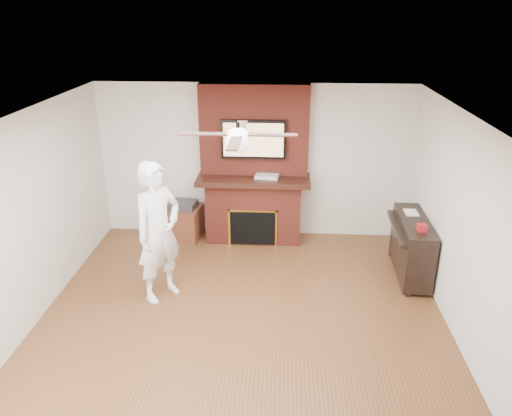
# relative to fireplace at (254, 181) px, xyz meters

# --- Properties ---
(room_shell) EXTENTS (5.36, 5.86, 2.86)m
(room_shell) POSITION_rel_fireplace_xyz_m (0.00, -2.55, 0.25)
(room_shell) COLOR #533118
(room_shell) RESTS_ON ground
(fireplace) EXTENTS (1.78, 0.64, 2.50)m
(fireplace) POSITION_rel_fireplace_xyz_m (0.00, 0.00, 0.00)
(fireplace) COLOR maroon
(fireplace) RESTS_ON ground
(tv) EXTENTS (1.00, 0.08, 0.60)m
(tv) POSITION_rel_fireplace_xyz_m (0.00, -0.05, 0.68)
(tv) COLOR black
(tv) RESTS_ON fireplace
(ceiling_fan) EXTENTS (1.21, 1.21, 0.31)m
(ceiling_fan) POSITION_rel_fireplace_xyz_m (-0.00, -2.55, 1.34)
(ceiling_fan) COLOR black
(ceiling_fan) RESTS_ON room_shell
(person) EXTENTS (0.77, 0.82, 1.86)m
(person) POSITION_rel_fireplace_xyz_m (-1.10, -1.85, -0.07)
(person) COLOR white
(person) RESTS_ON ground
(side_table) EXTENTS (0.62, 0.62, 0.63)m
(side_table) POSITION_rel_fireplace_xyz_m (-1.15, -0.07, -0.70)
(side_table) COLOR #5B2A1A
(side_table) RESTS_ON ground
(piano) EXTENTS (0.53, 1.31, 0.94)m
(piano) POSITION_rel_fireplace_xyz_m (2.29, -1.09, -0.54)
(piano) COLOR black
(piano) RESTS_ON ground
(cable_box) EXTENTS (0.38, 0.25, 0.05)m
(cable_box) POSITION_rel_fireplace_xyz_m (0.21, -0.10, 0.11)
(cable_box) COLOR silver
(cable_box) RESTS_ON fireplace
(candle_orange) EXTENTS (0.07, 0.07, 0.14)m
(candle_orange) POSITION_rel_fireplace_xyz_m (-0.18, -0.17, -0.93)
(candle_orange) COLOR #C65B17
(candle_orange) RESTS_ON ground
(candle_green) EXTENTS (0.07, 0.07, 0.08)m
(candle_green) POSITION_rel_fireplace_xyz_m (0.01, -0.20, -0.95)
(candle_green) COLOR #35853F
(candle_green) RESTS_ON ground
(candle_cream) EXTENTS (0.07, 0.07, 0.12)m
(candle_cream) POSITION_rel_fireplace_xyz_m (0.10, -0.16, -0.94)
(candle_cream) COLOR #FBDDC8
(candle_cream) RESTS_ON ground
(candle_blue) EXTENTS (0.06, 0.06, 0.08)m
(candle_blue) POSITION_rel_fireplace_xyz_m (0.16, -0.24, -0.96)
(candle_blue) COLOR teal
(candle_blue) RESTS_ON ground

